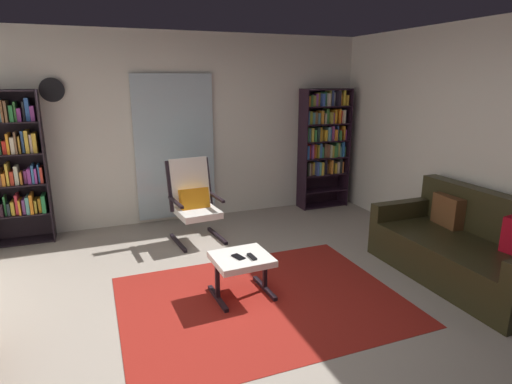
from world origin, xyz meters
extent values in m
plane|color=#A5998A|center=(0.00, 0.00, 0.00)|extent=(7.02, 7.02, 0.00)
cube|color=silver|center=(0.00, 2.90, 1.30)|extent=(5.60, 0.06, 2.60)
cube|color=silver|center=(2.70, 0.00, 1.30)|extent=(0.06, 6.00, 2.60)
cube|color=silver|center=(-0.15, 2.83, 1.05)|extent=(1.10, 0.01, 2.00)
cube|color=maroon|center=(0.10, 0.25, 0.00)|extent=(2.52, 1.93, 0.01)
cube|color=black|center=(-1.78, 2.67, 0.93)|extent=(0.02, 0.30, 1.86)
cube|color=black|center=(-2.14, 2.81, 0.93)|extent=(0.74, 0.02, 1.86)
cube|color=black|center=(-2.14, 2.67, 0.02)|extent=(0.70, 0.28, 0.02)
cube|color=black|center=(-2.14, 2.67, 0.37)|extent=(0.70, 0.28, 0.02)
cube|color=black|center=(-2.14, 2.67, 0.75)|extent=(0.70, 0.28, 0.02)
cube|color=black|center=(-2.14, 2.67, 1.12)|extent=(0.70, 0.28, 0.02)
cube|color=black|center=(-2.14, 2.67, 1.49)|extent=(0.70, 0.28, 0.02)
cube|color=black|center=(-2.14, 2.67, 1.85)|extent=(0.70, 0.28, 0.02)
cube|color=#2E1923|center=(-2.32, 2.67, 0.46)|extent=(0.04, 0.23, 0.15)
cube|color=#2F803C|center=(-2.27, 2.67, 0.50)|extent=(0.02, 0.15, 0.24)
cube|color=#202C31|center=(-2.24, 2.67, 0.46)|extent=(0.03, 0.19, 0.15)
cube|color=gold|center=(-2.19, 2.68, 0.46)|extent=(0.04, 0.19, 0.17)
cube|color=red|center=(-2.15, 2.68, 0.50)|extent=(0.03, 0.20, 0.24)
cube|color=orange|center=(-2.12, 2.66, 0.47)|extent=(0.02, 0.23, 0.18)
cube|color=#884590|center=(-2.07, 2.67, 0.47)|extent=(0.03, 0.19, 0.18)
cube|color=#579E93|center=(-2.03, 2.66, 0.49)|extent=(0.04, 0.22, 0.21)
cube|color=orange|center=(-1.99, 2.66, 0.50)|extent=(0.04, 0.23, 0.24)
cube|color=gold|center=(-1.95, 2.68, 0.46)|extent=(0.03, 0.23, 0.16)
cube|color=orange|center=(-1.90, 2.66, 0.47)|extent=(0.03, 0.14, 0.17)
cube|color=#2B8545|center=(-1.85, 2.66, 0.49)|extent=(0.04, 0.24, 0.22)
cube|color=brown|center=(-2.27, 2.66, 0.86)|extent=(0.03, 0.21, 0.20)
cube|color=orange|center=(-2.24, 2.66, 0.83)|extent=(0.04, 0.22, 0.15)
cube|color=gold|center=(-2.19, 2.67, 0.89)|extent=(0.03, 0.22, 0.26)
cube|color=red|center=(-2.15, 2.68, 0.84)|extent=(0.04, 0.22, 0.16)
cube|color=#BCBF9F|center=(-2.10, 2.66, 0.87)|extent=(0.04, 0.18, 0.23)
cube|color=orange|center=(-2.06, 2.66, 0.83)|extent=(0.02, 0.15, 0.15)
cube|color=#954288|center=(-2.02, 2.68, 0.83)|extent=(0.03, 0.12, 0.16)
cube|color=#92358C|center=(-1.97, 2.66, 0.85)|extent=(0.04, 0.18, 0.18)
cube|color=teal|center=(-1.93, 2.67, 0.87)|extent=(0.02, 0.21, 0.23)
cube|color=#963B96|center=(-1.90, 2.68, 0.85)|extent=(0.03, 0.24, 0.18)
cube|color=#2B6BB1|center=(-1.86, 2.66, 0.87)|extent=(0.02, 0.14, 0.23)
cube|color=red|center=(-1.84, 2.66, 0.85)|extent=(0.03, 0.18, 0.20)
cube|color=red|center=(-2.19, 2.67, 1.20)|extent=(0.04, 0.11, 0.15)
cube|color=orange|center=(-2.14, 2.67, 1.25)|extent=(0.03, 0.23, 0.24)
cube|color=beige|center=(-2.09, 2.68, 1.22)|extent=(0.04, 0.22, 0.20)
cube|color=brown|center=(-2.06, 2.65, 1.25)|extent=(0.02, 0.21, 0.26)
cube|color=gold|center=(-2.03, 2.68, 1.23)|extent=(0.02, 0.21, 0.20)
cube|color=#355CA1|center=(-1.99, 2.68, 1.26)|extent=(0.03, 0.15, 0.26)
cube|color=gold|center=(-1.94, 2.69, 1.26)|extent=(0.04, 0.23, 0.27)
cube|color=beige|center=(-1.90, 2.67, 1.24)|extent=(0.03, 0.17, 0.22)
cube|color=gold|center=(-1.86, 2.68, 1.24)|extent=(0.04, 0.21, 0.23)
cube|color=#5688A5|center=(-2.18, 2.68, 1.63)|extent=(0.03, 0.15, 0.26)
cube|color=brown|center=(-2.14, 2.65, 1.62)|extent=(0.02, 0.22, 0.25)
cube|color=brown|center=(-2.11, 2.65, 1.62)|extent=(0.03, 0.23, 0.24)
cube|color=#2C833F|center=(-2.06, 2.65, 1.59)|extent=(0.04, 0.19, 0.19)
cube|color=#3E873D|center=(-2.02, 2.69, 1.61)|extent=(0.02, 0.21, 0.23)
cube|color=#873283|center=(-1.98, 2.68, 1.58)|extent=(0.04, 0.20, 0.15)
cube|color=#272A30|center=(-1.94, 2.68, 1.61)|extent=(0.02, 0.12, 0.22)
cube|color=#3161B4|center=(-1.89, 2.69, 1.63)|extent=(0.04, 0.15, 0.27)
cube|color=purple|center=(-1.84, 2.69, 1.59)|extent=(0.04, 0.17, 0.18)
cube|color=black|center=(1.75, 2.67, 0.92)|extent=(0.02, 0.30, 1.84)
cube|color=black|center=(2.51, 2.67, 0.92)|extent=(0.02, 0.30, 1.84)
cube|color=black|center=(2.13, 2.81, 0.92)|extent=(0.77, 0.02, 1.84)
cube|color=black|center=(2.13, 2.67, 0.02)|extent=(0.74, 0.28, 0.02)
cube|color=black|center=(2.13, 2.67, 0.26)|extent=(0.74, 0.28, 0.02)
cube|color=black|center=(2.13, 2.67, 0.52)|extent=(0.74, 0.28, 0.02)
cube|color=black|center=(2.13, 2.67, 0.79)|extent=(0.74, 0.28, 0.02)
cube|color=black|center=(2.13, 2.67, 1.05)|extent=(0.74, 0.28, 0.02)
cube|color=black|center=(2.13, 2.67, 1.31)|extent=(0.74, 0.28, 0.02)
cube|color=black|center=(2.13, 2.67, 1.57)|extent=(0.74, 0.28, 0.02)
cube|color=black|center=(2.13, 2.67, 1.82)|extent=(0.74, 0.28, 0.02)
cube|color=#2E2421|center=(1.79, 2.67, 0.64)|extent=(0.02, 0.14, 0.22)
cube|color=#26281E|center=(1.83, 2.67, 0.64)|extent=(0.03, 0.17, 0.20)
cube|color=beige|center=(1.86, 2.67, 0.63)|extent=(0.02, 0.14, 0.20)
cube|color=brown|center=(1.89, 2.67, 0.62)|extent=(0.03, 0.14, 0.18)
cube|color=gold|center=(1.93, 2.67, 0.63)|extent=(0.04, 0.10, 0.20)
cube|color=#3C56A1|center=(1.97, 2.66, 0.64)|extent=(0.03, 0.24, 0.22)
cube|color=#56A095|center=(2.01, 2.65, 0.64)|extent=(0.03, 0.21, 0.21)
cube|color=gold|center=(2.05, 2.65, 0.63)|extent=(0.03, 0.23, 0.20)
cube|color=olive|center=(2.09, 2.66, 0.62)|extent=(0.03, 0.15, 0.18)
cube|color=black|center=(2.14, 2.69, 0.64)|extent=(0.04, 0.17, 0.22)
cube|color=brown|center=(2.19, 2.69, 0.61)|extent=(0.03, 0.13, 0.15)
cube|color=orange|center=(2.23, 2.66, 0.64)|extent=(0.03, 0.18, 0.22)
cube|color=#242C2B|center=(2.28, 2.68, 0.65)|extent=(0.04, 0.15, 0.23)
cube|color=gold|center=(2.31, 2.67, 0.61)|extent=(0.03, 0.18, 0.16)
cube|color=beige|center=(2.36, 2.69, 0.62)|extent=(0.04, 0.22, 0.18)
cube|color=#242927|center=(2.41, 2.69, 0.64)|extent=(0.04, 0.18, 0.22)
cube|color=orange|center=(2.45, 2.66, 0.62)|extent=(0.02, 0.13, 0.17)
cube|color=blue|center=(1.80, 2.65, 0.90)|extent=(0.04, 0.19, 0.20)
cube|color=red|center=(1.85, 2.68, 0.90)|extent=(0.03, 0.17, 0.22)
cube|color=#8A408B|center=(1.88, 2.66, 0.91)|extent=(0.02, 0.21, 0.22)
cube|color=#C13B25|center=(1.92, 2.68, 0.88)|extent=(0.03, 0.16, 0.17)
cube|color=orange|center=(1.96, 2.69, 0.90)|extent=(0.04, 0.10, 0.21)
cube|color=olive|center=(2.00, 2.65, 0.90)|extent=(0.02, 0.13, 0.20)
cube|color=#366CB6|center=(2.04, 2.65, 0.91)|extent=(0.04, 0.12, 0.23)
cube|color=#358852|center=(2.08, 2.69, 0.88)|extent=(0.04, 0.17, 0.16)
cube|color=brown|center=(2.13, 2.68, 0.90)|extent=(0.04, 0.18, 0.21)
cube|color=brown|center=(2.17, 2.68, 0.90)|extent=(0.02, 0.22, 0.21)
cube|color=beige|center=(2.20, 2.66, 0.90)|extent=(0.02, 0.22, 0.20)
cube|color=#A79B34|center=(2.23, 2.68, 0.89)|extent=(0.04, 0.24, 0.18)
cube|color=#3E8F40|center=(2.28, 2.66, 0.89)|extent=(0.04, 0.19, 0.18)
cube|color=#367845|center=(2.32, 2.69, 0.91)|extent=(0.03, 0.22, 0.23)
cube|color=#9F913C|center=(2.35, 2.65, 0.91)|extent=(0.03, 0.12, 0.22)
cube|color=teal|center=(2.39, 2.65, 0.88)|extent=(0.03, 0.12, 0.16)
cube|color=#2B67B0|center=(2.43, 2.67, 0.91)|extent=(0.03, 0.20, 0.23)
cube|color=#428444|center=(2.46, 2.68, 0.87)|extent=(0.03, 0.18, 0.15)
cube|color=#358841|center=(1.80, 2.66, 1.16)|extent=(0.04, 0.14, 0.21)
cube|color=teal|center=(1.84, 2.66, 1.16)|extent=(0.02, 0.13, 0.20)
cube|color=gold|center=(1.87, 2.67, 1.16)|extent=(0.04, 0.21, 0.21)
cube|color=#36803D|center=(1.92, 2.67, 1.15)|extent=(0.03, 0.22, 0.18)
cube|color=#1D2F2C|center=(1.97, 2.67, 1.17)|extent=(0.04, 0.21, 0.22)
cube|color=orange|center=(2.02, 2.68, 1.16)|extent=(0.04, 0.21, 0.21)
cube|color=gold|center=(2.07, 2.69, 1.14)|extent=(0.04, 0.12, 0.16)
cube|color=gold|center=(2.11, 2.66, 1.14)|extent=(0.04, 0.15, 0.16)
cube|color=slate|center=(2.16, 2.67, 1.16)|extent=(0.04, 0.20, 0.21)
cube|color=#2A5FAF|center=(2.21, 2.67, 1.14)|extent=(0.02, 0.12, 0.17)
cube|color=#97438B|center=(2.25, 2.66, 1.17)|extent=(0.04, 0.11, 0.22)
cube|color=orange|center=(2.29, 2.67, 1.14)|extent=(0.04, 0.20, 0.17)
cube|color=#3A5BA7|center=(2.33, 2.68, 1.17)|extent=(0.02, 0.15, 0.22)
cube|color=#428E43|center=(2.36, 2.68, 1.13)|extent=(0.02, 0.23, 0.15)
cube|color=red|center=(2.39, 2.69, 1.14)|extent=(0.03, 0.14, 0.16)
cube|color=orange|center=(2.43, 2.67, 1.17)|extent=(0.03, 0.19, 0.22)
cube|color=#9A3191|center=(2.47, 2.67, 1.14)|extent=(0.02, 0.16, 0.16)
cube|color=#3168A8|center=(1.80, 2.67, 1.42)|extent=(0.04, 0.18, 0.19)
cube|color=olive|center=(1.84, 2.67, 1.42)|extent=(0.04, 0.17, 0.19)
cube|color=teal|center=(1.89, 2.69, 1.41)|extent=(0.04, 0.20, 0.17)
cube|color=brown|center=(1.94, 2.66, 1.41)|extent=(0.04, 0.12, 0.18)
cube|color=#598A98|center=(1.99, 2.68, 1.40)|extent=(0.03, 0.18, 0.16)
cube|color=orange|center=(2.03, 2.66, 1.42)|extent=(0.02, 0.22, 0.19)
cube|color=brown|center=(2.06, 2.68, 1.42)|extent=(0.02, 0.15, 0.21)
cube|color=#BDB4A4|center=(2.09, 2.68, 1.40)|extent=(0.02, 0.21, 0.16)
cube|color=#417E3A|center=(2.13, 2.66, 1.43)|extent=(0.04, 0.13, 0.22)
cube|color=olive|center=(2.18, 2.66, 1.41)|extent=(0.04, 0.23, 0.17)
cube|color=#87368B|center=(2.22, 2.67, 1.40)|extent=(0.02, 0.21, 0.16)
cube|color=orange|center=(2.26, 2.68, 1.42)|extent=(0.04, 0.23, 0.21)
cube|color=gold|center=(2.29, 2.69, 1.40)|extent=(0.04, 0.14, 0.17)
cube|color=orange|center=(2.34, 2.69, 1.43)|extent=(0.03, 0.22, 0.21)
cube|color=red|center=(2.37, 2.68, 1.41)|extent=(0.02, 0.16, 0.18)
cube|color=beige|center=(2.40, 2.65, 1.42)|extent=(0.02, 0.22, 0.20)
cube|color=#1A1F31|center=(2.44, 2.68, 1.42)|extent=(0.04, 0.16, 0.20)
cube|color=orange|center=(1.80, 2.67, 1.66)|extent=(0.04, 0.19, 0.15)
cube|color=#427A3C|center=(1.85, 2.68, 1.67)|extent=(0.04, 0.18, 0.17)
cube|color=olive|center=(1.89, 2.68, 1.66)|extent=(0.04, 0.17, 0.15)
cube|color=#8D4294|center=(1.94, 2.66, 1.67)|extent=(0.03, 0.13, 0.18)
cube|color=gold|center=(1.99, 2.69, 1.68)|extent=(0.04, 0.11, 0.20)
cube|color=#3A5CBA|center=(2.04, 2.66, 1.67)|extent=(0.04, 0.18, 0.18)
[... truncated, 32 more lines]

